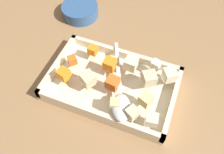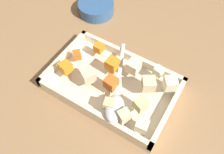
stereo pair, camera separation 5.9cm
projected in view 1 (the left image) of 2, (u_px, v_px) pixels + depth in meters
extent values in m
plane|color=#936D47|center=(116.00, 85.00, 0.64)|extent=(4.00, 4.00, 0.00)
cube|color=beige|center=(112.00, 86.00, 0.63)|extent=(0.34, 0.22, 0.01)
cube|color=beige|center=(97.00, 114.00, 0.56)|extent=(0.34, 0.01, 0.03)
cube|color=beige|center=(125.00, 55.00, 0.66)|extent=(0.34, 0.01, 0.03)
cube|color=beige|center=(58.00, 64.00, 0.65)|extent=(0.01, 0.22, 0.03)
cube|color=beige|center=(172.00, 102.00, 0.58)|extent=(0.01, 0.22, 0.03)
cube|color=orange|center=(93.00, 50.00, 0.64)|extent=(0.03, 0.03, 0.02)
cube|color=orange|center=(112.00, 83.00, 0.58)|extent=(0.03, 0.03, 0.03)
cube|color=orange|center=(73.00, 59.00, 0.62)|extent=(0.03, 0.03, 0.02)
cube|color=orange|center=(110.00, 64.00, 0.61)|extent=(0.03, 0.03, 0.03)
cube|color=orange|center=(64.00, 74.00, 0.59)|extent=(0.03, 0.03, 0.03)
cube|color=#E0CC89|center=(146.00, 99.00, 0.55)|extent=(0.04, 0.04, 0.03)
cube|color=beige|center=(170.00, 75.00, 0.59)|extent=(0.04, 0.04, 0.03)
cube|color=beige|center=(152.00, 120.00, 0.52)|extent=(0.03, 0.03, 0.03)
cube|color=beige|center=(132.00, 113.00, 0.53)|extent=(0.04, 0.04, 0.03)
cube|color=beige|center=(88.00, 79.00, 0.58)|extent=(0.05, 0.05, 0.03)
cube|color=beige|center=(149.00, 78.00, 0.58)|extent=(0.05, 0.05, 0.03)
cube|color=#E0CC89|center=(115.00, 104.00, 0.55)|extent=(0.03, 0.03, 0.02)
cube|color=beige|center=(131.00, 63.00, 0.61)|extent=(0.03, 0.03, 0.03)
cube|color=silver|center=(156.00, 65.00, 0.61)|extent=(0.03, 0.03, 0.02)
ellipsoid|color=silver|center=(121.00, 107.00, 0.54)|extent=(0.07, 0.09, 0.02)
cube|color=silver|center=(118.00, 67.00, 0.62)|extent=(0.08, 0.16, 0.01)
cylinder|color=#33598C|center=(80.00, 10.00, 0.79)|extent=(0.13, 0.13, 0.04)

